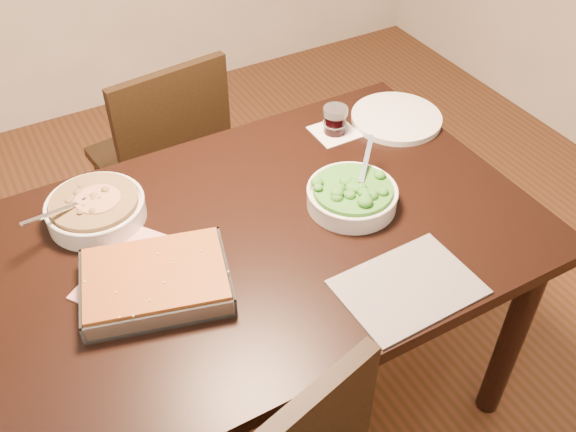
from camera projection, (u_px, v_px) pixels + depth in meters
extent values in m
plane|color=#472C14|center=(266.00, 398.00, 2.10)|extent=(4.00, 4.00, 0.00)
cube|color=black|center=(259.00, 239.00, 1.62)|extent=(1.40, 0.90, 0.04)
cube|color=black|center=(260.00, 258.00, 1.66)|extent=(1.26, 0.76, 0.08)
cylinder|color=black|center=(512.00, 337.00, 1.85)|extent=(0.07, 0.07, 0.71)
cylinder|color=black|center=(17.00, 326.00, 1.88)|extent=(0.07, 0.07, 0.71)
cylinder|color=black|center=(367.00, 193.00, 2.33)|extent=(0.07, 0.07, 0.71)
cube|color=#B0323A|center=(137.00, 272.00, 1.50)|extent=(0.33, 0.32, 0.01)
cube|color=#27272F|center=(408.00, 287.00, 1.47)|extent=(0.32, 0.23, 0.01)
cube|color=white|center=(334.00, 132.00, 1.93)|extent=(0.12, 0.12, 0.00)
cylinder|color=silver|center=(96.00, 211.00, 1.63)|extent=(0.25, 0.25, 0.05)
torus|color=silver|center=(94.00, 203.00, 1.61)|extent=(0.25, 0.25, 0.01)
cylinder|color=#35210E|center=(94.00, 202.00, 1.61)|extent=(0.22, 0.22, 0.02)
cube|color=silver|center=(69.00, 214.00, 1.55)|extent=(0.15, 0.08, 0.05)
cylinder|color=maroon|center=(98.00, 199.00, 1.60)|extent=(0.11, 0.11, 0.00)
cylinder|color=silver|center=(352.00, 198.00, 1.67)|extent=(0.23, 0.23, 0.05)
torus|color=silver|center=(353.00, 190.00, 1.65)|extent=(0.24, 0.24, 0.01)
cylinder|color=#164F12|center=(353.00, 189.00, 1.65)|extent=(0.21, 0.21, 0.02)
cube|color=silver|center=(358.00, 167.00, 1.69)|extent=(0.12, 0.12, 0.05)
cube|color=silver|center=(157.00, 289.00, 1.46)|extent=(0.38, 0.32, 0.01)
cube|color=#612F0D|center=(156.00, 280.00, 1.44)|extent=(0.36, 0.30, 0.05)
cube|color=silver|center=(151.00, 246.00, 1.53)|extent=(0.32, 0.09, 0.04)
cube|color=silver|center=(161.00, 321.00, 1.36)|extent=(0.32, 0.09, 0.04)
cube|color=silver|center=(227.00, 269.00, 1.47)|extent=(0.07, 0.23, 0.04)
cube|color=silver|center=(82.00, 294.00, 1.42)|extent=(0.07, 0.23, 0.04)
cylinder|color=black|center=(335.00, 123.00, 1.90)|extent=(0.07, 0.07, 0.06)
cylinder|color=silver|center=(336.00, 111.00, 1.88)|extent=(0.07, 0.07, 0.02)
cylinder|color=silver|center=(396.00, 118.00, 1.97)|extent=(0.28, 0.28, 0.02)
cube|color=black|center=(158.00, 159.00, 2.38)|extent=(0.45, 0.45, 0.04)
cylinder|color=black|center=(183.00, 166.00, 2.70)|extent=(0.03, 0.03, 0.40)
cylinder|color=black|center=(227.00, 210.00, 2.49)|extent=(0.03, 0.03, 0.40)
cylinder|color=black|center=(106.00, 197.00, 2.55)|extent=(0.03, 0.03, 0.40)
cylinder|color=black|center=(146.00, 247.00, 2.34)|extent=(0.03, 0.03, 0.40)
cube|color=black|center=(174.00, 130.00, 2.11)|extent=(0.41, 0.08, 0.44)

